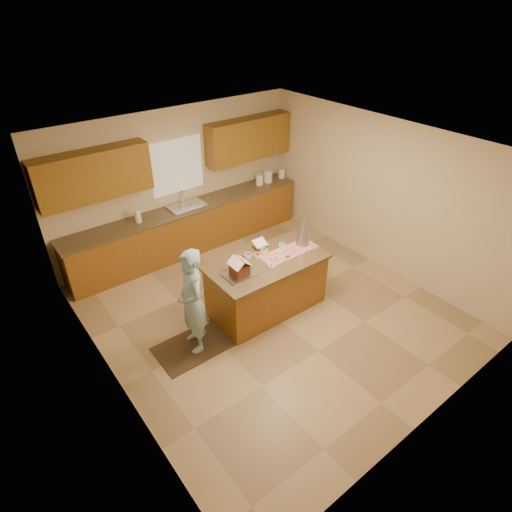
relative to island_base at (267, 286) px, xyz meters
The scene contains 28 objects.
floor 0.45m from the island_base, 108.70° to the right, with size 5.50×5.50×0.00m, color tan.
ceiling 2.27m from the island_base, 108.70° to the right, with size 5.50×5.50×0.00m, color silver.
wall_back 2.81m from the island_base, 90.71° to the left, with size 5.50×5.50×0.00m, color beige.
wall_front 2.99m from the island_base, 90.66° to the right, with size 5.50×5.50×0.00m, color beige.
wall_left 2.69m from the island_base, behind, with size 5.50×5.50×0.00m, color beige.
wall_right 2.63m from the island_base, ahead, with size 5.50×5.50×0.00m, color beige.
stone_accent 2.79m from the island_base, 160.36° to the right, with size 2.50×2.50×0.00m, color gray.
window_curtain 2.89m from the island_base, 90.71° to the left, with size 1.05×0.03×1.00m, color white.
back_counter_base 2.35m from the island_base, 90.80° to the left, with size 4.80×0.60×0.88m, color #8D5B1D.
back_counter_top 2.40m from the island_base, 90.80° to the left, with size 4.85×0.63×0.04m, color brown.
upper_cabinet_left 3.28m from the island_base, 122.61° to the left, with size 1.85×0.35×0.80m, color brown.
upper_cabinet_right 3.25m from the island_base, 58.47° to the left, with size 1.85×0.35×0.80m, color brown.
sink 2.40m from the island_base, 90.80° to the left, with size 0.70×0.45×0.12m, color silver.
faucet 2.61m from the island_base, 90.74° to the left, with size 0.03×0.03×0.28m, color silver.
island_base is the anchor object (origin of this frame).
island_top 0.45m from the island_base, ahead, with size 1.86×0.97×0.04m, color brown.
table_runner 0.65m from the island_base, ahead, with size 0.99×0.36×0.01m, color red.
baking_tray 0.73m from the island_base, behind, with size 0.45×0.34×0.02m, color silver.
cookbook 0.69m from the island_base, 67.62° to the left, with size 0.22×0.02×0.18m, color white.
tinsel_tree 1.07m from the island_base, ahead, with size 0.22×0.22×0.54m, color silver.
rug 1.47m from the island_base, behind, with size 1.09×0.71×0.01m, color black.
boy 1.41m from the island_base, behind, with size 0.59×0.38×1.61m, color #91BCCD.
canister_a 2.97m from the island_base, 54.10° to the left, with size 0.16×0.16×0.22m, color white.
canister_b 3.11m from the island_base, 50.59° to the left, with size 0.18×0.18×0.26m, color white.
canister_c 3.35m from the island_base, 45.47° to the left, with size 0.14×0.14×0.20m, color white.
paper_towel 2.64m from the island_base, 113.44° to the left, with size 0.11×0.11×0.24m, color white.
gingerbread_house 0.81m from the island_base, behind, with size 0.27×0.28×0.28m.
candy_bowls 0.52m from the island_base, 25.36° to the left, with size 0.74×0.58×0.05m.
Camera 1 is at (-3.40, -4.06, 4.47)m, focal length 29.67 mm.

